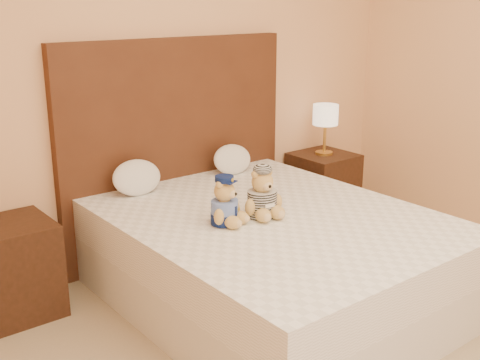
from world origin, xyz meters
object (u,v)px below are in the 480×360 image
(bed, at_px, (272,258))
(pillow_right, at_px, (232,158))
(teddy_prisoner, at_px, (262,193))
(lamp, at_px, (325,117))
(nightstand_left, at_px, (13,269))
(nightstand_right, at_px, (323,187))
(teddy_police, at_px, (224,200))
(pillow_left, at_px, (137,176))

(bed, distance_m, pillow_right, 0.98)
(teddy_prisoner, bearing_deg, lamp, 37.82)
(nightstand_left, xyz_separation_m, nightstand_right, (2.50, 0.00, 0.00))
(teddy_police, relative_size, pillow_left, 0.82)
(pillow_right, bearing_deg, bed, -112.61)
(nightstand_left, height_order, teddy_police, teddy_police)
(nightstand_right, distance_m, teddy_police, 1.77)
(nightstand_left, xyz_separation_m, lamp, (2.50, 0.00, 0.57))
(lamp, relative_size, pillow_left, 1.20)
(pillow_left, bearing_deg, lamp, -1.03)
(nightstand_right, xyz_separation_m, pillow_left, (-1.67, 0.03, 0.39))
(nightstand_right, height_order, pillow_left, pillow_left)
(lamp, bearing_deg, teddy_prisoner, -149.26)
(nightstand_left, distance_m, pillow_left, 0.92)
(bed, distance_m, teddy_prisoner, 0.42)
(teddy_prisoner, height_order, pillow_right, teddy_prisoner)
(teddy_police, relative_size, pillow_right, 0.87)
(lamp, distance_m, pillow_left, 1.68)
(teddy_prisoner, height_order, pillow_left, teddy_prisoner)
(teddy_police, bearing_deg, lamp, 3.64)
(lamp, bearing_deg, nightstand_left, 180.00)
(nightstand_left, height_order, pillow_left, pillow_left)
(bed, height_order, lamp, lamp)
(pillow_left, relative_size, pillow_right, 1.07)
(lamp, distance_m, pillow_right, 0.92)
(nightstand_right, bearing_deg, pillow_right, 178.10)
(nightstand_left, bearing_deg, bed, -32.62)
(bed, bearing_deg, pillow_left, 116.85)
(teddy_police, bearing_deg, bed, -32.21)
(teddy_prisoner, distance_m, pillow_left, 0.89)
(bed, distance_m, pillow_left, 1.01)
(bed, xyz_separation_m, nightstand_left, (-1.25, 0.80, -0.00))
(bed, distance_m, nightstand_left, 1.48)
(teddy_prisoner, xyz_separation_m, pillow_left, (-0.36, 0.81, -0.02))
(teddy_police, xyz_separation_m, pillow_left, (-0.12, 0.77, -0.02))
(pillow_left, distance_m, pillow_right, 0.77)
(nightstand_left, height_order, nightstand_right, same)
(bed, distance_m, teddy_police, 0.52)
(pillow_left, bearing_deg, pillow_right, 0.00)
(teddy_prisoner, bearing_deg, nightstand_left, 153.70)
(nightstand_left, relative_size, pillow_right, 1.76)
(teddy_police, bearing_deg, nightstand_right, 3.64)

